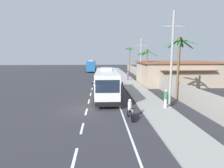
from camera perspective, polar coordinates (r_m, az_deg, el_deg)
name	(u,v)px	position (r m, az deg, el deg)	size (l,w,h in m)	color
ground_plane	(87,109)	(18.01, -7.95, -7.94)	(160.00, 160.00, 0.00)	#303035
sidewalk_kerb	(136,89)	(28.18, 7.54, -1.53)	(3.20, 90.00, 0.14)	#999993
lane_markings	(104,84)	(32.45, -2.40, -0.15)	(3.46, 71.22, 0.01)	white
boundary_wall	(153,79)	(32.76, 12.77, 1.56)	(0.24, 60.00, 2.10)	#9E998E
coach_bus_foreground	(107,82)	(22.34, -1.75, 0.48)	(3.02, 10.70, 3.64)	silver
coach_bus_far_lane	(91,66)	(58.47, -6.57, 5.83)	(3.05, 10.62, 3.62)	#2366A8
motorcycle_beside_bus	(130,111)	(15.16, 5.77, -8.55)	(0.56, 1.96, 1.67)	black
motorcycle_trailing	(118,82)	(30.69, 1.80, 0.54)	(0.56, 1.96, 1.61)	black
pedestrian_near_kerb	(128,76)	(37.23, 5.06, 2.56)	(0.36, 0.36, 1.62)	#75388E
pedestrian_midwalk	(166,98)	(18.43, 16.62, -4.29)	(0.36, 0.36, 1.82)	beige
utility_pole_nearest	(172,57)	(19.90, 18.40, 8.01)	(2.26, 0.24, 9.67)	#9E9E99
utility_pole_mid	(141,60)	(33.47, 9.11, 7.41)	(2.43, 0.24, 8.16)	#9E9E99
palm_nearest	(179,54)	(22.55, 20.50, 8.88)	(3.82, 3.63, 7.34)	brown
palm_second	(147,58)	(31.37, 10.94, 8.23)	(3.59, 3.73, 6.29)	brown
palm_third	(130,55)	(56.46, 5.59, 9.24)	(3.29, 2.94, 7.66)	brown
roadside_building	(176,73)	(34.60, 19.70, 3.36)	(13.60, 9.73, 4.12)	tan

